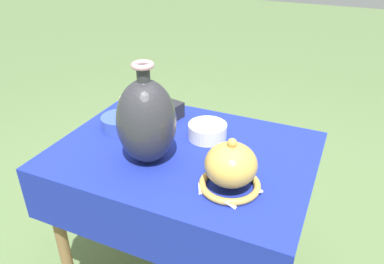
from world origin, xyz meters
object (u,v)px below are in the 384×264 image
vase_dome_bell (231,168)px  pot_squat_cobalt (120,122)px  cup_wide_porcelain (131,102)px  vase_tall_bulbous (146,121)px  mosaic_tile_box (161,109)px  pot_squat_ivory (207,131)px

vase_dome_bell → pot_squat_cobalt: 0.55m
cup_wide_porcelain → pot_squat_cobalt: bearing=-72.3°
vase_tall_bulbous → pot_squat_cobalt: vase_tall_bulbous is taller
pot_squat_cobalt → mosaic_tile_box: bearing=58.3°
vase_tall_bulbous → pot_squat_ivory: vase_tall_bulbous is taller
vase_tall_bulbous → vase_dome_bell: (0.30, -0.04, -0.08)m
cup_wide_porcelain → mosaic_tile_box: bearing=-1.6°
vase_dome_bell → pot_squat_cobalt: bearing=160.5°
vase_dome_bell → vase_tall_bulbous: bearing=173.4°
mosaic_tile_box → pot_squat_cobalt: mosaic_tile_box is taller
mosaic_tile_box → pot_squat_ivory: 0.26m
vase_tall_bulbous → cup_wide_porcelain: size_ratio=3.75×
vase_tall_bulbous → mosaic_tile_box: bearing=110.8°
vase_dome_bell → mosaic_tile_box: bearing=141.0°
mosaic_tile_box → pot_squat_cobalt: size_ratio=1.25×
vase_tall_bulbous → vase_dome_bell: bearing=-6.6°
pot_squat_ivory → pot_squat_cobalt: pot_squat_ivory is taller
mosaic_tile_box → pot_squat_ivory: mosaic_tile_box is taller
cup_wide_porcelain → pot_squat_ivory: cup_wide_porcelain is taller
mosaic_tile_box → cup_wide_porcelain: (-0.15, 0.00, 0.00)m
vase_tall_bulbous → pot_squat_ivory: 0.28m
vase_dome_bell → pot_squat_cobalt: (-0.52, 0.18, -0.04)m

